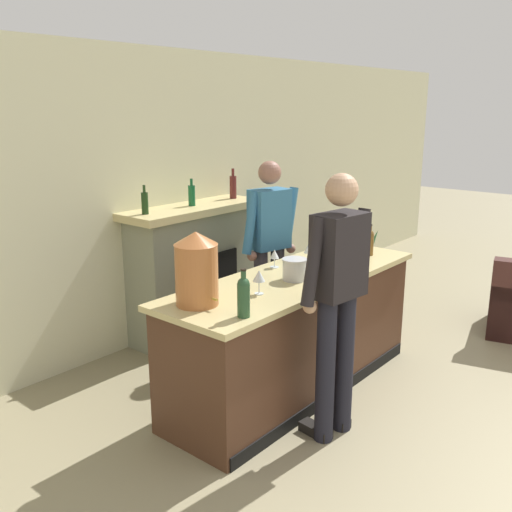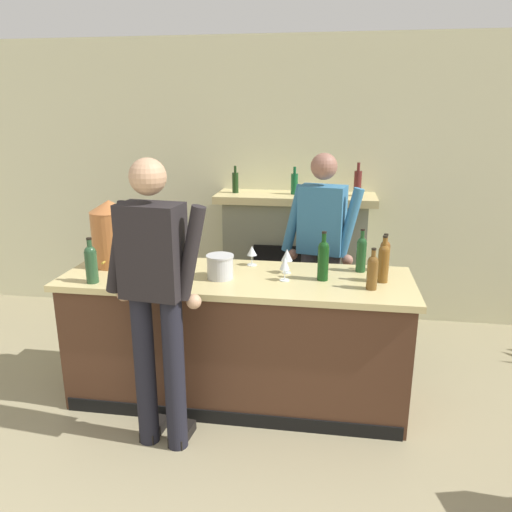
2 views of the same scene
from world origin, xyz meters
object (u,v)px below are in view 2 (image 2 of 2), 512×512
Objects in this scene: wine_glass_back_row at (252,252)px; wine_bottle_port_short at (323,259)px; person_customer at (155,296)px; person_bartender at (321,250)px; copper_dispenser at (111,233)px; fireplace_stone at (294,259)px; wine_bottle_merlot_tall at (383,262)px; wine_glass_near_bucket at (285,264)px; wine_bottle_cabernet_heavy at (91,262)px; wine_glass_front_right at (159,258)px; wine_bottle_rose_blush at (385,254)px; wine_bottle_riesling_slim at (372,271)px; ice_bucket_steel at (220,267)px; wine_bottle_chardonnay_pale at (361,253)px; wine_glass_mid_counter at (287,256)px.

wine_bottle_port_short is at bearing -25.77° from wine_glass_back_row.
person_customer reaches higher than wine_glass_back_row.
copper_dispenser is at bearing -158.26° from person_bartender.
fireplace_stone reaches higher than wine_bottle_merlot_tall.
wine_glass_near_bucket is (-0.26, -0.05, -0.04)m from wine_bottle_port_short.
wine_bottle_cabernet_heavy is 1.80× the size of wine_glass_front_right.
wine_bottle_rose_blush reaches higher than wine_glass_near_bucket.
wine_bottle_riesling_slim is 1.85× the size of wine_glass_back_row.
person_customer is at bearing -116.31° from ice_bucket_steel.
wine_bottle_chardonnay_pale is 2.10× the size of wine_glass_back_row.
fireplace_stone is at bearing 116.13° from wine_bottle_merlot_tall.
ice_bucket_steel is 0.37m from wine_glass_back_row.
wine_glass_mid_counter reaches higher than wine_glass_front_right.
person_bartender is 10.56× the size of wine_glass_near_bucket.
wine_bottle_port_short is 1.92× the size of wine_glass_mid_counter.
wine_bottle_merlot_tall reaches higher than wine_glass_front_right.
person_customer is at bearing -134.52° from wine_glass_mid_counter.
wine_glass_back_row is (-0.85, 0.39, -0.02)m from wine_bottle_riesling_slim.
fireplace_stone reaches higher than wine_bottle_port_short.
wine_glass_front_right is at bearing -150.80° from wine_glass_back_row.
wine_bottle_riesling_slim is 0.88× the size of wine_bottle_chardonnay_pale.
wine_bottle_riesling_slim is 0.58m from wine_glass_near_bucket.
ice_bucket_steel is 1.02m from wine_bottle_riesling_slim.
wine_bottle_chardonnay_pale is at bearing -65.17° from fireplace_stone.
fireplace_stone is at bearing 111.29° from wine_bottle_riesling_slim.
fireplace_stone reaches higher than wine_glass_back_row.
wine_bottle_riesling_slim is 0.94m from wine_glass_back_row.
wine_bottle_rose_blush is 0.71m from wine_glass_mid_counter.
wine_bottle_chardonnay_pale is (0.97, 0.30, 0.06)m from ice_bucket_steel.
wine_bottle_chardonnay_pale reaches higher than wine_glass_mid_counter.
fireplace_stone is 9.70× the size of wine_glass_near_bucket.
person_bartender is 1.80m from wine_bottle_cabernet_heavy.
wine_bottle_merlot_tall is at bearing -14.15° from wine_glass_back_row.
fireplace_stone is at bearing 61.43° from wine_glass_front_right.
wine_bottle_port_short is at bearing -3.66° from copper_dispenser.
fireplace_stone is 5.83× the size of wine_bottle_riesling_slim.
wine_bottle_merlot_tall is (0.14, -0.21, 0.00)m from wine_bottle_chardonnay_pale.
wine_bottle_port_short is 1.97× the size of wine_glass_front_right.
wine_bottle_riesling_slim is at bearing -23.27° from wine_glass_mid_counter.
fireplace_stone is 1.75m from wine_bottle_riesling_slim.
person_bartender is (0.27, -0.74, 0.31)m from fireplace_stone.
wine_glass_front_right is (-0.60, -0.33, 0.02)m from wine_glass_back_row.
wine_bottle_riesling_slim is 0.62m from wine_glass_mid_counter.
wine_bottle_port_short is (1.56, -0.10, -0.10)m from copper_dispenser.
wine_glass_back_row is (-0.80, 0.03, -0.03)m from wine_bottle_chardonnay_pale.
person_bartender is 6.37× the size of wine_bottle_rose_blush.
wine_glass_back_row is at bearing 8.72° from copper_dispenser.
wine_bottle_port_short is 0.51m from wine_bottle_rose_blush.
wine_bottle_rose_blush is at bearing -43.33° from person_bartender.
person_customer reaches higher than fireplace_stone.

